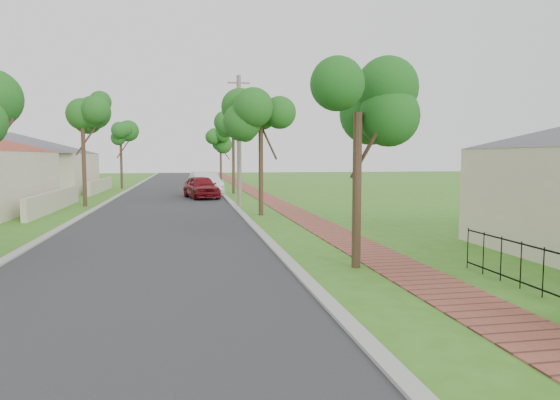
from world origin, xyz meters
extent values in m
plane|color=#3A761C|center=(0.00, 0.00, 0.00)|extent=(160.00, 160.00, 0.00)
cube|color=#28282B|center=(-3.00, 20.00, 0.00)|extent=(7.00, 120.00, 0.02)
cube|color=#9E9E99|center=(0.65, 20.00, 0.00)|extent=(0.30, 120.00, 0.10)
cube|color=#9E9E99|center=(-6.65, 20.00, 0.00)|extent=(0.30, 120.00, 0.10)
cube|color=#974A3C|center=(3.25, 20.00, 0.00)|extent=(1.50, 120.00, 0.03)
cylinder|color=black|center=(4.90, 1.33, 0.50)|extent=(0.02, 0.02, 1.00)
cylinder|color=black|center=(4.90, 2.00, 0.50)|extent=(0.02, 0.02, 1.00)
cylinder|color=black|center=(4.90, 2.67, 0.50)|extent=(0.02, 0.02, 1.00)
cylinder|color=black|center=(4.90, 3.33, 0.50)|extent=(0.02, 0.02, 1.00)
cylinder|color=black|center=(4.90, 4.00, 0.50)|extent=(0.02, 0.02, 1.00)
cylinder|color=#382619|center=(1.50, 16.00, 2.27)|extent=(0.22, 0.22, 4.55)
sphere|color=#155015|center=(1.50, 16.00, 4.68)|extent=(1.70, 1.70, 1.70)
cylinder|color=#382619|center=(1.50, 30.00, 2.45)|extent=(0.22, 0.22, 4.90)
sphere|color=#155015|center=(1.50, 30.00, 5.04)|extent=(1.70, 1.70, 1.70)
cylinder|color=#382619|center=(1.50, 44.00, 2.10)|extent=(0.22, 0.22, 4.20)
sphere|color=#155015|center=(1.50, 44.00, 4.32)|extent=(1.70, 1.70, 1.70)
cylinder|color=#382619|center=(-7.50, 22.00, 2.45)|extent=(0.22, 0.22, 4.90)
sphere|color=#155015|center=(-7.50, 22.00, 5.04)|extent=(1.70, 1.70, 1.70)
cylinder|color=#382619|center=(-7.50, 38.00, 2.27)|extent=(0.22, 0.22, 4.55)
sphere|color=#155015|center=(-7.50, 38.00, 4.68)|extent=(1.70, 1.70, 1.70)
cube|color=#BFB299|center=(-8.60, 20.00, 0.50)|extent=(0.25, 10.00, 1.00)
cube|color=beige|center=(-15.00, 34.00, 1.50)|extent=(11.00, 10.00, 3.00)
pyramid|color=#4C4C51|center=(-15.00, 34.00, 3.80)|extent=(15.56, 15.56, 1.60)
cube|color=#BFB299|center=(-8.60, 34.00, 0.50)|extent=(0.25, 10.00, 1.00)
imported|color=maroon|center=(-1.00, 26.14, 0.75)|extent=(2.62, 4.66, 1.50)
imported|color=silver|center=(-0.61, 29.09, 0.82)|extent=(2.45, 5.18, 1.64)
cylinder|color=#382619|center=(2.20, 4.55, 1.91)|extent=(0.22, 0.22, 3.83)
sphere|color=#1E5F1B|center=(2.20, 4.55, 3.93)|extent=(1.90, 1.90, 1.90)
cylinder|color=slate|center=(0.90, 20.00, 3.55)|extent=(0.24, 0.24, 7.10)
cube|color=slate|center=(0.90, 20.00, 6.70)|extent=(1.20, 0.08, 0.08)
camera|label=1|loc=(-1.90, -7.12, 2.75)|focal=32.00mm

